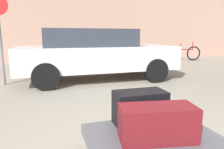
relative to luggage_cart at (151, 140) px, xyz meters
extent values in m
cube|color=#4C4C51|center=(0.00, 0.00, 0.02)|extent=(1.19, 0.83, 0.10)
cylinder|color=black|center=(0.40, 0.28, -0.15)|extent=(0.24, 0.06, 0.24)
cylinder|color=black|center=(-0.40, 0.28, -0.15)|extent=(0.24, 0.06, 0.24)
cube|color=black|center=(-0.01, 0.24, 0.24)|extent=(0.54, 0.30, 0.35)
cube|color=maroon|center=(-0.01, -0.12, 0.23)|extent=(0.70, 0.41, 0.31)
cube|color=silver|center=(0.51, 4.14, 0.37)|extent=(4.33, 1.86, 0.64)
cube|color=#2D333D|center=(0.26, 4.15, 0.92)|extent=(2.43, 1.62, 0.46)
cylinder|color=black|center=(1.94, 4.97, 0.05)|extent=(0.64, 0.23, 0.64)
cylinder|color=black|center=(1.92, 3.27, 0.05)|extent=(0.64, 0.23, 0.64)
cylinder|color=black|center=(-0.89, 5.01, 0.05)|extent=(0.64, 0.23, 0.64)
cylinder|color=black|center=(-0.92, 3.31, 0.05)|extent=(0.64, 0.23, 0.64)
torus|color=black|center=(5.28, 7.35, 0.09)|extent=(0.72, 0.18, 0.72)
torus|color=black|center=(6.31, 7.17, 0.09)|extent=(0.72, 0.18, 0.72)
cylinder|color=maroon|center=(5.80, 7.26, 0.29)|extent=(0.99, 0.22, 0.04)
cylinder|color=maroon|center=(5.60, 7.29, 0.44)|extent=(0.05, 0.05, 0.30)
cylinder|color=maroon|center=(6.24, 7.18, 0.49)|extent=(0.05, 0.05, 0.40)
cylinder|color=#72665B|center=(2.43, 5.84, 0.02)|extent=(0.28, 0.28, 0.59)
cylinder|color=#72665B|center=(3.82, 5.84, 0.02)|extent=(0.28, 0.28, 0.59)
cylinder|color=slate|center=(-1.94, 4.19, 0.85)|extent=(0.07, 0.07, 2.23)
camera|label=1|loc=(-0.91, -1.61, 0.97)|focal=33.23mm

